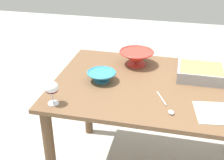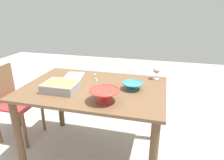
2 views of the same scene
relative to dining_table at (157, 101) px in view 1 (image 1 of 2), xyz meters
The scene contains 7 objects.
dining_table is the anchor object (origin of this frame).
wine_glass 0.70m from the dining_table, 146.93° to the right, with size 0.08×0.08×0.14m.
casserole_dish 0.35m from the dining_table, 30.24° to the left, with size 0.30×0.24×0.08m.
mixing_bowl 0.40m from the dining_table, behind, with size 0.19×0.19×0.07m.
small_bowl 0.37m from the dining_table, 124.66° to the left, with size 0.25×0.25×0.11m.
serving_spoon 0.31m from the dining_table, 73.97° to the right, with size 0.12×0.23×0.01m.
napkin 0.43m from the dining_table, 38.93° to the right, with size 0.19×0.22×0.00m, color #B2CCB7.
Camera 1 is at (0.09, -1.70, 1.68)m, focal length 48.10 mm.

